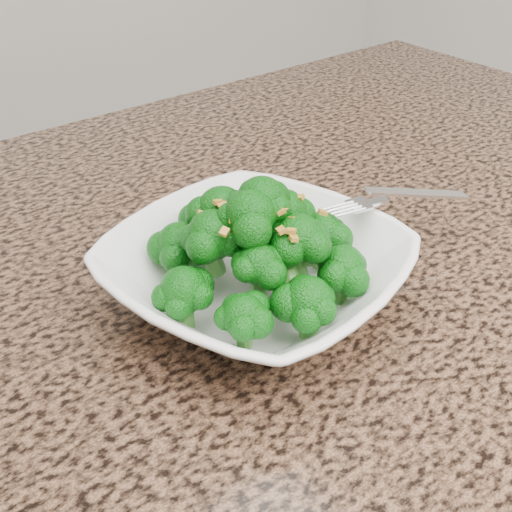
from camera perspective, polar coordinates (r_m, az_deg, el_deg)
granite_counter at (r=0.56m, az=-4.29°, el=-8.84°), size 1.64×1.04×0.03m
bowl at (r=0.57m, az=0.00°, el=-1.58°), size 0.31×0.31×0.06m
broccoli_pile at (r=0.53m, az=0.00°, el=4.49°), size 0.22×0.22×0.08m
garlic_topping at (r=0.51m, az=0.00°, el=8.49°), size 0.13×0.13×0.01m
fork at (r=0.62m, az=10.85°, el=4.85°), size 0.19×0.09×0.01m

